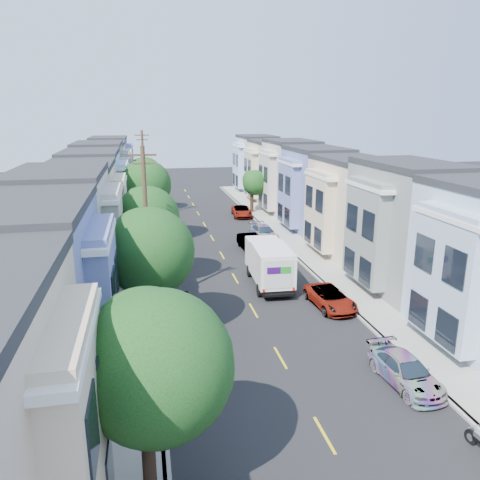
# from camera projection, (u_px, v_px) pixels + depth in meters

# --- Properties ---
(ground) EXTENTS (160.00, 160.00, 0.00)m
(ground) POSITION_uv_depth(u_px,v_px,m) (253.00, 311.00, 29.34)
(ground) COLOR black
(ground) RESTS_ON ground
(road_slab) EXTENTS (12.00, 70.00, 0.02)m
(road_slab) POSITION_uv_depth(u_px,v_px,m) (217.00, 246.00, 43.52)
(road_slab) COLOR black
(road_slab) RESTS_ON ground
(curb_left) EXTENTS (0.30, 70.00, 0.15)m
(curb_left) POSITION_uv_depth(u_px,v_px,m) (151.00, 249.00, 42.33)
(curb_left) COLOR gray
(curb_left) RESTS_ON ground
(curb_right) EXTENTS (0.30, 70.00, 0.15)m
(curb_right) POSITION_uv_depth(u_px,v_px,m) (279.00, 242.00, 44.67)
(curb_right) COLOR gray
(curb_right) RESTS_ON ground
(sidewalk_left) EXTENTS (2.60, 70.00, 0.15)m
(sidewalk_left) POSITION_uv_depth(u_px,v_px,m) (136.00, 250.00, 42.08)
(sidewalk_left) COLOR gray
(sidewalk_left) RESTS_ON ground
(sidewalk_right) EXTENTS (2.60, 70.00, 0.15)m
(sidewalk_right) POSITION_uv_depth(u_px,v_px,m) (292.00, 241.00, 44.92)
(sidewalk_right) COLOR gray
(sidewalk_right) RESTS_ON ground
(centerline) EXTENTS (0.12, 70.00, 0.01)m
(centerline) POSITION_uv_depth(u_px,v_px,m) (217.00, 246.00, 43.52)
(centerline) COLOR gold
(centerline) RESTS_ON ground
(townhouse_row_left) EXTENTS (5.00, 70.00, 8.50)m
(townhouse_row_left) POSITION_uv_depth(u_px,v_px,m) (92.00, 253.00, 41.36)
(townhouse_row_left) COLOR beige
(townhouse_row_left) RESTS_ON ground
(townhouse_row_right) EXTENTS (5.00, 70.00, 8.50)m
(townhouse_row_right) POSITION_uv_depth(u_px,v_px,m) (329.00, 240.00, 45.68)
(townhouse_row_right) COLOR beige
(townhouse_row_right) RESTS_ON ground
(tree_a) EXTENTS (4.70, 4.70, 7.05)m
(tree_a) POSITION_uv_depth(u_px,v_px,m) (154.00, 367.00, 13.94)
(tree_a) COLOR black
(tree_a) RESTS_ON ground
(tree_b) EXTENTS (4.70, 4.70, 7.35)m
(tree_b) POSITION_uv_depth(u_px,v_px,m) (148.00, 252.00, 24.30)
(tree_b) COLOR black
(tree_b) RESTS_ON ground
(tree_c) EXTENTS (4.40, 4.40, 7.22)m
(tree_c) POSITION_uv_depth(u_px,v_px,m) (146.00, 218.00, 32.15)
(tree_c) COLOR black
(tree_c) RESTS_ON ground
(tree_d) EXTENTS (4.70, 4.70, 7.95)m
(tree_d) POSITION_uv_depth(u_px,v_px,m) (144.00, 185.00, 42.89)
(tree_d) COLOR black
(tree_d) RESTS_ON ground
(tree_e) EXTENTS (4.38, 4.38, 6.84)m
(tree_e) POSITION_uv_depth(u_px,v_px,m) (144.00, 175.00, 57.27)
(tree_e) COLOR black
(tree_e) RESTS_ON ground
(tree_far_r) EXTENTS (3.10, 3.10, 5.29)m
(tree_far_r) POSITION_uv_depth(u_px,v_px,m) (254.00, 183.00, 57.23)
(tree_far_r) COLOR black
(tree_far_r) RESTS_ON ground
(utility_pole_near) EXTENTS (1.60, 0.26, 10.00)m
(utility_pole_near) POSITION_uv_depth(u_px,v_px,m) (147.00, 228.00, 28.66)
(utility_pole_near) COLOR #42301E
(utility_pole_near) RESTS_ON ground
(utility_pole_far) EXTENTS (1.60, 0.26, 10.00)m
(utility_pole_far) POSITION_uv_depth(u_px,v_px,m) (144.00, 175.00, 53.23)
(utility_pole_far) COLOR #42301E
(utility_pole_far) RESTS_ON ground
(fedex_truck) EXTENTS (2.44, 6.34, 3.04)m
(fedex_truck) POSITION_uv_depth(u_px,v_px,m) (269.00, 262.00, 33.32)
(fedex_truck) COLOR silver
(fedex_truck) RESTS_ON ground
(lead_sedan) EXTENTS (1.68, 4.33, 1.42)m
(lead_sedan) POSITION_uv_depth(u_px,v_px,m) (250.00, 243.00, 42.07)
(lead_sedan) COLOR black
(lead_sedan) RESTS_ON ground
(parked_left_b) EXTENTS (2.31, 4.69, 1.36)m
(parked_left_b) POSITION_uv_depth(u_px,v_px,m) (186.00, 371.00, 21.24)
(parked_left_b) COLOR black
(parked_left_b) RESTS_ON ground
(parked_left_c) EXTENTS (1.86, 4.55, 1.49)m
(parked_left_c) POSITION_uv_depth(u_px,v_px,m) (175.00, 311.00, 27.49)
(parked_left_c) COLOR #999DA1
(parked_left_c) RESTS_ON ground
(parked_left_d) EXTENTS (2.11, 4.56, 1.43)m
(parked_left_d) POSITION_uv_depth(u_px,v_px,m) (166.00, 257.00, 37.91)
(parked_left_d) COLOR #4C2110
(parked_left_d) RESTS_ON ground
(parked_right_a) EXTENTS (2.09, 4.41, 1.29)m
(parked_right_a) POSITION_uv_depth(u_px,v_px,m) (406.00, 371.00, 21.23)
(parked_right_a) COLOR slate
(parked_right_a) RESTS_ON ground
(parked_right_b) EXTENTS (2.36, 4.63, 1.25)m
(parked_right_b) POSITION_uv_depth(u_px,v_px,m) (330.00, 298.00, 29.67)
(parked_right_b) COLOR silver
(parked_right_b) RESTS_ON ground
(parked_right_c) EXTENTS (2.31, 4.64, 1.34)m
(parked_right_c) POSITION_uv_depth(u_px,v_px,m) (264.00, 233.00, 45.79)
(parked_right_c) COLOR black
(parked_right_c) RESTS_ON ground
(parked_right_d) EXTENTS (2.49, 4.76, 1.28)m
(parked_right_d) POSITION_uv_depth(u_px,v_px,m) (242.00, 211.00, 55.74)
(parked_right_d) COLOR black
(parked_right_d) RESTS_ON ground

